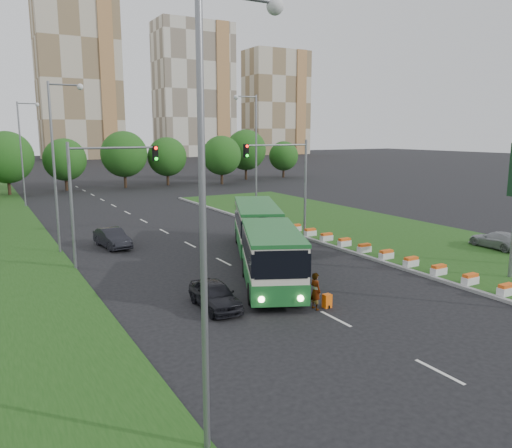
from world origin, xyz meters
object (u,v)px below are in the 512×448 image
traffic_mast_left (97,184)px  car_median (498,240)px  car_left_near (215,295)px  pedestrian (315,291)px  shopping_trolley (327,301)px  car_left_far (112,238)px  articulated_bus (257,239)px  traffic_mast_median (289,173)px

traffic_mast_left → car_median: bearing=-20.6°
car_left_near → pedestrian: (4.23, -2.56, 0.24)m
pedestrian → shopping_trolley: size_ratio=2.72×
car_left_near → car_left_far: bearing=96.5°
articulated_bus → pedestrian: bearing=-75.4°
car_median → shopping_trolley: car_median is taller
articulated_bus → car_left_near: (-5.72, -5.86, -1.14)m
car_median → traffic_mast_median: bearing=-40.7°
articulated_bus → car_left_near: size_ratio=4.50×
traffic_mast_median → pedestrian: size_ratio=4.31×
traffic_mast_left → car_left_far: (1.93, 4.99, -4.63)m
car_left_near → car_median: car_median is taller
car_left_far → car_left_near: bearing=-93.0°
car_left_far → shopping_trolley: size_ratio=6.39×
traffic_mast_left → car_left_near: (3.09, -10.91, -4.66)m
traffic_mast_left → car_median: size_ratio=1.85×
traffic_mast_median → car_left_near: (-12.07, -11.91, -4.66)m
car_left_far → car_median: car_left_far is taller
pedestrian → shopping_trolley: (0.65, -0.10, -0.59)m
articulated_bus → shopping_trolley: bearing=-71.0°
pedestrian → articulated_bus: bearing=-12.1°
traffic_mast_median → pedestrian: traffic_mast_median is taller
car_left_near → car_left_far: size_ratio=0.92×
articulated_bus → car_left_near: articulated_bus is taller
traffic_mast_median → car_median: bearing=-44.1°
traffic_mast_median → articulated_bus: size_ratio=0.44×
traffic_mast_left → car_left_far: 7.07m
articulated_bus → pedestrian: (-1.49, -8.41, -0.90)m
traffic_mast_left → articulated_bus: size_ratio=0.44×
traffic_mast_median → car_left_near: size_ratio=1.99×
articulated_bus → car_left_far: 12.22m
articulated_bus → pedestrian: 8.59m
traffic_mast_left → car_left_near: traffic_mast_left is taller
car_left_near → shopping_trolley: car_left_near is taller
traffic_mast_left → car_left_far: bearing=68.9°
articulated_bus → car_median: articulated_bus is taller
car_median → car_left_far: bearing=-28.0°
car_left_near → car_median: bearing=4.8°
traffic_mast_median → pedestrian: 17.04m
car_left_near → traffic_mast_left: bearing=108.1°
traffic_mast_left → shopping_trolley: bearing=-59.6°
articulated_bus → shopping_trolley: 8.68m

